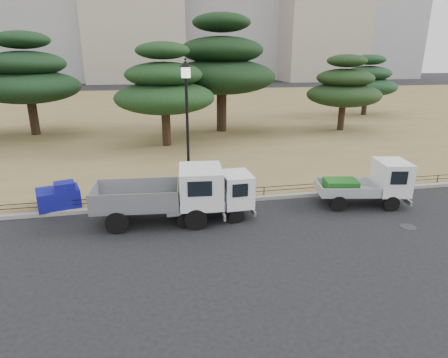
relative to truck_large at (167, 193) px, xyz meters
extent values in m
plane|color=black|center=(2.41, -1.14, -1.18)|extent=(220.00, 220.00, 0.00)
cube|color=olive|center=(2.41, 29.46, -1.11)|extent=(120.00, 56.00, 0.15)
cube|color=gray|center=(2.41, 1.46, -1.10)|extent=(120.00, 0.25, 0.16)
cylinder|color=black|center=(0.98, -1.00, -0.77)|extent=(0.84, 0.24, 0.83)
cylinder|color=black|center=(1.14, 0.81, -0.77)|extent=(0.84, 0.24, 0.83)
cylinder|color=black|center=(-1.88, -0.74, -0.77)|extent=(0.84, 0.24, 0.83)
cylinder|color=black|center=(-1.72, 1.06, -0.77)|extent=(0.84, 0.24, 0.83)
cube|color=#2D2D30|center=(-0.33, 0.03, -0.55)|extent=(4.71, 1.39, 0.15)
cube|color=gray|center=(-1.16, 0.10, -0.07)|extent=(3.37, 2.09, 0.81)
cube|color=silver|center=(1.30, -0.11, 0.23)|extent=(1.78, 2.11, 1.42)
cylinder|color=black|center=(2.59, -0.69, -0.88)|extent=(0.60, 0.18, 0.60)
cylinder|color=black|center=(2.54, 0.63, -0.88)|extent=(0.60, 0.18, 0.60)
cylinder|color=black|center=(0.59, -0.76, -0.88)|extent=(0.60, 0.18, 0.60)
cylinder|color=black|center=(0.55, 0.56, -0.88)|extent=(0.60, 0.18, 0.60)
cube|color=#2D2D30|center=(1.60, -0.06, -0.74)|extent=(3.25, 0.85, 0.14)
cube|color=#979A9E|center=(1.01, -0.08, -0.48)|extent=(2.27, 1.43, 0.40)
cube|color=white|center=(2.73, -0.03, -0.03)|extent=(1.17, 1.51, 1.29)
cube|color=#1A4F16|center=(0.79, -0.09, -0.38)|extent=(1.25, 0.93, 0.44)
cylinder|color=black|center=(9.18, -0.82, -0.85)|extent=(0.68, 0.30, 0.66)
cylinder|color=black|center=(9.46, 0.62, -0.85)|extent=(0.68, 0.30, 0.66)
cylinder|color=black|center=(7.03, -0.41, -0.85)|extent=(0.68, 0.30, 0.66)
cylinder|color=black|center=(7.30, 1.03, -0.85)|extent=(0.68, 0.30, 0.66)
cube|color=#2D2D30|center=(8.28, 0.10, -0.70)|extent=(3.63, 1.46, 0.15)
cube|color=silver|center=(7.65, 0.22, -0.41)|extent=(2.68, 1.92, 0.44)
cube|color=silver|center=(9.50, -0.13, 0.07)|extent=(1.51, 1.82, 1.39)
cube|color=#1C631C|center=(7.41, 0.26, -0.30)|extent=(1.50, 1.21, 0.48)
cylinder|color=black|center=(1.04, 1.76, -0.95)|extent=(0.44, 0.44, 0.16)
cylinder|color=black|center=(1.04, 1.76, 1.65)|extent=(0.12, 0.12, 5.04)
cylinder|color=white|center=(1.04, 1.76, 4.37)|extent=(0.40, 0.40, 0.40)
cone|color=black|center=(1.04, 1.76, 4.69)|extent=(0.52, 0.52, 0.25)
cylinder|color=black|center=(2.41, 1.61, -0.83)|extent=(38.00, 0.03, 0.03)
cylinder|color=black|center=(2.41, 1.61, -0.65)|extent=(38.00, 0.03, 0.03)
cylinder|color=black|center=(2.41, 1.61, -0.83)|extent=(0.04, 0.04, 0.40)
cube|color=navy|center=(-4.43, 2.04, -0.65)|extent=(1.92, 1.63, 0.77)
cube|color=navy|center=(-4.10, 1.88, -0.10)|extent=(0.92, 0.85, 0.33)
cylinder|color=#2D2D30|center=(8.91, -2.34, -1.18)|extent=(0.60, 0.60, 0.01)
cylinder|color=black|center=(-9.48, 18.34, 0.48)|extent=(0.68, 0.68, 3.03)
ellipsoid|color=black|center=(-9.48, 18.34, 2.68)|extent=(7.78, 7.78, 2.49)
ellipsoid|color=black|center=(-9.48, 18.34, 4.38)|extent=(5.94, 5.94, 1.90)
ellipsoid|color=black|center=(-9.48, 18.34, 6.09)|extent=(4.10, 4.10, 1.31)
cylinder|color=black|center=(0.62, 12.48, 0.31)|extent=(0.61, 0.61, 2.70)
ellipsoid|color=#173417|center=(0.62, 12.48, 2.27)|extent=(6.79, 6.79, 2.17)
ellipsoid|color=#173417|center=(0.62, 12.48, 3.78)|extent=(5.19, 5.19, 1.66)
ellipsoid|color=#173417|center=(0.62, 12.48, 5.30)|extent=(3.58, 3.58, 1.15)
cylinder|color=black|center=(5.40, 16.89, 0.76)|extent=(0.81, 0.81, 3.59)
ellipsoid|color=black|center=(5.40, 16.89, 3.36)|extent=(8.63, 8.63, 2.76)
ellipsoid|color=black|center=(5.40, 16.89, 5.38)|extent=(6.59, 6.59, 2.11)
ellipsoid|color=black|center=(5.40, 16.89, 7.40)|extent=(4.55, 4.55, 1.46)
cylinder|color=black|center=(15.36, 15.32, 0.16)|extent=(0.54, 0.54, 2.39)
ellipsoid|color=black|center=(15.36, 15.32, 1.89)|extent=(6.06, 6.06, 1.94)
ellipsoid|color=black|center=(15.36, 15.32, 3.23)|extent=(4.63, 4.63, 1.48)
ellipsoid|color=black|center=(15.36, 15.32, 4.57)|extent=(3.19, 3.19, 1.02)
cylinder|color=black|center=(21.90, 22.65, 0.16)|extent=(0.54, 0.54, 2.38)
ellipsoid|color=#16331C|center=(21.90, 22.65, 1.88)|extent=(6.08, 6.08, 1.95)
ellipsoid|color=#16331C|center=(21.90, 22.65, 3.22)|extent=(4.64, 4.64, 1.49)
ellipsoid|color=#16331C|center=(21.90, 22.65, 4.56)|extent=(3.21, 3.21, 1.03)
camera|label=1|loc=(-0.48, -13.63, 5.03)|focal=30.00mm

